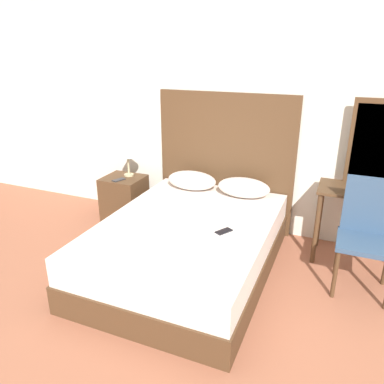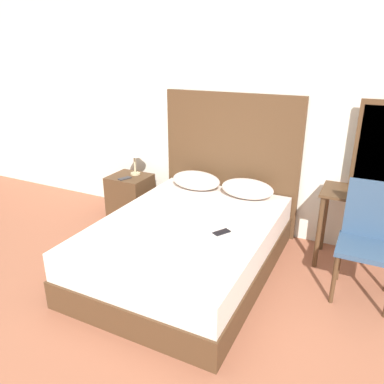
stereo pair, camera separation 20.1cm
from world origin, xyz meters
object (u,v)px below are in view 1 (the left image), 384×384
phone_on_bed (224,231)px  vanity_desk (367,205)px  table_lamp (127,151)px  bed (188,246)px  chair (368,229)px  phone_on_nightstand (119,180)px  nightstand (124,199)px

phone_on_bed → vanity_desk: (1.12, 0.83, 0.10)m
phone_on_bed → table_lamp: bearing=149.6°
bed → chair: 1.57m
phone_on_bed → table_lamp: (-1.48, 0.87, 0.34)m
bed → table_lamp: table_lamp is taller
vanity_desk → chair: (0.01, -0.42, -0.05)m
bed → chair: bearing=13.2°
table_lamp → phone_on_nightstand: size_ratio=2.35×
phone_on_nightstand → vanity_desk: 2.63m
phone_on_bed → phone_on_nightstand: 1.65m
table_lamp → phone_on_nightstand: bearing=-96.2°
table_lamp → vanity_desk: table_lamp is taller
nightstand → vanity_desk: bearing=1.1°
nightstand → vanity_desk: vanity_desk is taller
bed → phone_on_nightstand: bearing=151.6°
table_lamp → chair: chair is taller
bed → nightstand: (-1.14, 0.72, 0.03)m
phone_on_bed → phone_on_nightstand: (-1.50, 0.68, 0.05)m
table_lamp → chair: 2.66m
nightstand → phone_on_nightstand: (0.01, -0.10, 0.28)m
table_lamp → nightstand: bearing=-110.0°
nightstand → chair: (2.64, -0.37, 0.28)m
phone_on_nightstand → vanity_desk: bearing=3.3°
bed → nightstand: bearing=147.8°
nightstand → vanity_desk: (2.63, 0.05, 0.33)m
bed → vanity_desk: bearing=27.3°
phone_on_bed → nightstand: bearing=152.5°
table_lamp → phone_on_bed: bearing=-30.4°
phone_on_nightstand → vanity_desk: (2.62, 0.15, 0.05)m
bed → phone_on_nightstand: 1.32m
phone_on_nightstand → table_lamp: bearing=83.8°
vanity_desk → chair: 0.42m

